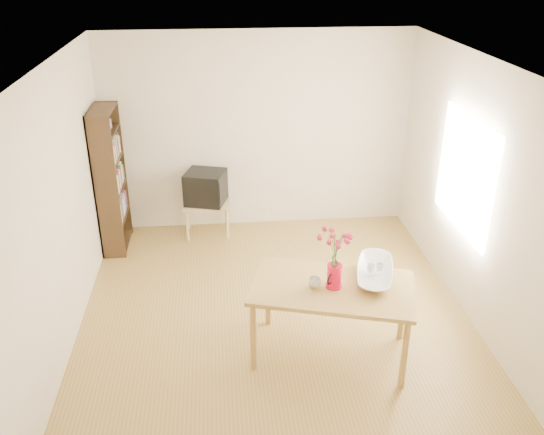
{
  "coord_description": "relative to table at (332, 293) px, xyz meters",
  "views": [
    {
      "loc": [
        -0.52,
        -4.97,
        3.55
      ],
      "look_at": [
        0.0,
        0.3,
        1.0
      ],
      "focal_mm": 38.0,
      "sensor_mm": 36.0,
      "label": 1
    }
  ],
  "objects": [
    {
      "name": "table",
      "position": [
        0.0,
        0.0,
        0.0
      ],
      "size": [
        1.62,
        1.2,
        0.75
      ],
      "rotation": [
        0.0,
        0.0,
        -0.28
      ],
      "color": "#A67D39",
      "rests_on": "ground"
    },
    {
      "name": "flowers",
      "position": [
        0.01,
        -0.01,
        0.48
      ],
      "size": [
        0.26,
        0.26,
        0.37
      ],
      "primitive_type": null,
      "color": "#EB3759",
      "rests_on": "pitcher"
    },
    {
      "name": "teacup_a",
      "position": [
        0.38,
        0.14,
        0.26
      ],
      "size": [
        0.1,
        0.1,
        0.06
      ],
      "primitive_type": "imported",
      "rotation": [
        0.0,
        0.0,
        0.75
      ],
      "color": "white",
      "rests_on": "bowl"
    },
    {
      "name": "pitcher",
      "position": [
        0.0,
        -0.01,
        0.18
      ],
      "size": [
        0.16,
        0.19,
        0.23
      ],
      "rotation": [
        0.0,
        0.0,
        -0.66
      ],
      "color": "red",
      "rests_on": "table"
    },
    {
      "name": "teacup_b",
      "position": [
        0.46,
        0.16,
        0.26
      ],
      "size": [
        0.07,
        0.07,
        0.06
      ],
      "primitive_type": "imported",
      "rotation": [
        0.0,
        0.0,
        1.67
      ],
      "color": "white",
      "rests_on": "bowl"
    },
    {
      "name": "tv_stand",
      "position": [
        -1.16,
        2.62,
        -0.28
      ],
      "size": [
        0.6,
        0.45,
        0.46
      ],
      "color": "tan",
      "rests_on": "ground"
    },
    {
      "name": "bowl",
      "position": [
        0.42,
        0.14,
        0.31
      ],
      "size": [
        0.61,
        0.61,
        0.47
      ],
      "primitive_type": "imported",
      "rotation": [
        0.0,
        0.0,
        -0.29
      ],
      "color": "white",
      "rests_on": "table"
    },
    {
      "name": "bookshelf",
      "position": [
        -2.3,
        2.4,
        0.17
      ],
      "size": [
        0.28,
        0.7,
        1.8
      ],
      "color": "black",
      "rests_on": "ground"
    },
    {
      "name": "television",
      "position": [
        -1.16,
        2.64,
        0.0
      ],
      "size": [
        0.59,
        0.56,
        0.42
      ],
      "rotation": [
        0.0,
        0.0,
        -0.29
      ],
      "color": "black",
      "rests_on": "tv_stand"
    },
    {
      "name": "mug",
      "position": [
        -0.16,
        0.01,
        0.12
      ],
      "size": [
        0.13,
        0.13,
        0.09
      ],
      "primitive_type": "imported",
      "rotation": [
        0.0,
        0.0,
        3.3
      ],
      "color": "white",
      "rests_on": "table"
    },
    {
      "name": "room",
      "position": [
        -0.43,
        0.66,
        0.63
      ],
      "size": [
        4.5,
        4.5,
        4.5
      ],
      "color": "olive",
      "rests_on": "ground"
    }
  ]
}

